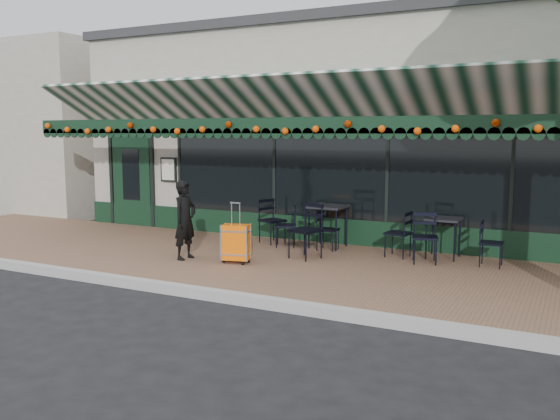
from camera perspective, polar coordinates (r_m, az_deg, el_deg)
The scene contains 16 objects.
ground at distance 8.61m, azimuth -6.93°, elevation -8.35°, with size 80.00×80.00×0.00m, color black.
sidewalk at distance 10.26m, azimuth -0.67°, elevation -5.27°, with size 18.00×4.00×0.15m, color brown.
curb at distance 8.53m, azimuth -7.24°, elevation -7.99°, with size 18.00×0.16×0.15m, color #9E9E99.
restaurant_building at distance 15.41m, azimuth 9.53°, elevation 7.14°, with size 12.00×9.60×4.50m.
neighbor_building_left at distance 23.07m, azimuth -23.07°, elevation 7.06°, with size 12.00×8.00×4.80m, color #B0A89B.
woman at distance 10.36m, azimuth -9.12°, elevation -0.97°, with size 0.50×0.33×1.37m, color black.
suitcase at distance 10.00m, azimuth -4.26°, elevation -3.18°, with size 0.49×0.35×1.02m.
cafe_table_a at distance 10.72m, azimuth 15.48°, elevation -1.11°, with size 0.58×0.58×0.71m.
cafe_table_b at distance 11.30m, azimuth 4.65°, elevation 0.04°, with size 0.66×0.66×0.81m.
chair_a_left at distance 10.66m, azimuth 11.29°, elevation -2.26°, with size 0.41×0.41×0.83m, color black, non-canonical shape.
chair_a_right at distance 10.31m, azimuth 19.69°, elevation -3.06°, with size 0.38×0.38×0.76m, color black, non-canonical shape.
chair_a_front at distance 10.25m, azimuth 13.78°, elevation -2.62°, with size 0.43×0.43×0.86m, color black, non-canonical shape.
chair_b_left at distance 11.39m, azimuth 0.54°, elevation -1.54°, with size 0.40×0.40×0.80m, color black, non-canonical shape.
chair_b_right at distance 11.09m, azimuth 4.62°, elevation -1.94°, with size 0.38×0.38×0.75m, color black, non-canonical shape.
chair_b_front at distance 10.32m, azimuth 2.44°, elevation -2.02°, with size 0.49×0.49×0.97m, color black, non-canonical shape.
chair_solo at distance 11.76m, azimuth -0.75°, elevation -1.07°, with size 0.44×0.44×0.88m, color black, non-canonical shape.
Camera 1 is at (4.65, -6.86, 2.34)m, focal length 38.00 mm.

